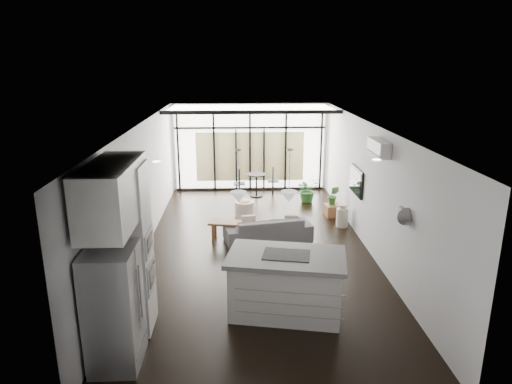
{
  "coord_description": "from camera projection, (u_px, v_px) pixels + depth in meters",
  "views": [
    {
      "loc": [
        -0.41,
        -9.56,
        4.11
      ],
      "look_at": [
        0.0,
        0.3,
        1.25
      ],
      "focal_mm": 32.0,
      "sensor_mm": 36.0,
      "label": 1
    }
  ],
  "objects": [
    {
      "name": "wall_left",
      "position": [
        141.0,
        191.0,
        9.84
      ],
      "size": [
        0.02,
        10.0,
        2.8
      ],
      "primitive_type": "cube",
      "color": "#BDBCBF",
      "rests_on": "ground"
    },
    {
      "name": "cooktop",
      "position": [
        286.0,
        255.0,
        7.44
      ],
      "size": [
        0.84,
        0.64,
        0.01
      ],
      "primitive_type": "cube",
      "rotation": [
        0.0,
        0.0,
        -0.19
      ],
      "color": "black",
      "rests_on": "island"
    },
    {
      "name": "tv",
      "position": [
        356.0,
        181.0,
        11.03
      ],
      "size": [
        0.05,
        1.1,
        0.65
      ],
      "primitive_type": "cube",
      "color": "black",
      "rests_on": "wall_right"
    },
    {
      "name": "ceiling",
      "position": [
        257.0,
        125.0,
        9.56
      ],
      "size": [
        5.0,
        10.0,
        0.0
      ],
      "primitive_type": "cube",
      "color": "white",
      "rests_on": "ground"
    },
    {
      "name": "crate",
      "position": [
        333.0,
        210.0,
        12.47
      ],
      "size": [
        0.47,
        0.47,
        0.32
      ],
      "primitive_type": "cube",
      "rotation": [
        0.0,
        0.0,
        0.13
      ],
      "color": "brown",
      "rests_on": "floor"
    },
    {
      "name": "neighbour_building",
      "position": [
        250.0,
        157.0,
        14.78
      ],
      "size": [
        3.5,
        0.02,
        1.6
      ],
      "primitive_type": "cube",
      "color": "beige",
      "rests_on": "ground"
    },
    {
      "name": "wall_front",
      "position": [
        276.0,
        309.0,
        5.15
      ],
      "size": [
        5.0,
        0.02,
        2.8
      ],
      "primitive_type": "cube",
      "color": "#BDBCBF",
      "rests_on": "ground"
    },
    {
      "name": "framed_art",
      "position": [
        137.0,
        190.0,
        9.32
      ],
      "size": [
        0.04,
        0.7,
        0.9
      ],
      "primitive_type": "cube",
      "color": "black",
      "rests_on": "wall_left"
    },
    {
      "name": "bistro_set",
      "position": [
        256.0,
        184.0,
        14.23
      ],
      "size": [
        1.7,
        1.04,
        0.76
      ],
      "primitive_type": "cube",
      "rotation": [
        0.0,
        0.0,
        0.28
      ],
      "color": "black",
      "rests_on": "floor"
    },
    {
      "name": "pendant_left",
      "position": [
        239.0,
        197.0,
        7.21
      ],
      "size": [
        0.26,
        0.26,
        0.18
      ],
      "primitive_type": "cone",
      "color": "white",
      "rests_on": "ceiling"
    },
    {
      "name": "appliance_column",
      "position": [
        126.0,
        249.0,
        6.95
      ],
      "size": [
        0.69,
        0.72,
        2.66
      ],
      "primitive_type": "cube",
      "color": "silver",
      "rests_on": "floor"
    },
    {
      "name": "pendant_right",
      "position": [
        289.0,
        197.0,
        7.25
      ],
      "size": [
        0.26,
        0.26,
        0.18
      ],
      "primitive_type": "cone",
      "color": "white",
      "rests_on": "ceiling"
    },
    {
      "name": "upper_cabinets",
      "position": [
        113.0,
        194.0,
        6.24
      ],
      "size": [
        0.62,
        1.75,
        0.86
      ],
      "primitive_type": "cube",
      "color": "silver",
      "rests_on": "wall_left"
    },
    {
      "name": "milk_can",
      "position": [
        342.0,
        215.0,
        11.63
      ],
      "size": [
        0.34,
        0.34,
        0.6
      ],
      "primitive_type": "cylinder",
      "rotation": [
        0.0,
        0.0,
        -0.11
      ],
      "color": "beige",
      "rests_on": "floor"
    },
    {
      "name": "fridge",
      "position": [
        114.0,
        308.0,
        6.22
      ],
      "size": [
        0.66,
        0.83,
        1.72
      ],
      "primitive_type": "cube",
      "color": "gray",
      "rests_on": "floor"
    },
    {
      "name": "glazing",
      "position": [
        250.0,
        148.0,
        14.63
      ],
      "size": [
        5.0,
        0.2,
        2.8
      ],
      "primitive_type": "cube",
      "color": "black",
      "rests_on": "ground"
    },
    {
      "name": "wall_back",
      "position": [
        250.0,
        147.0,
        14.74
      ],
      "size": [
        5.0,
        0.02,
        2.8
      ],
      "primitive_type": "cube",
      "color": "#BDBCBF",
      "rests_on": "ground"
    },
    {
      "name": "plant_tall",
      "position": [
        308.0,
        192.0,
        13.66
      ],
      "size": [
        0.94,
        0.98,
        0.6
      ],
      "primitive_type": "imported",
      "rotation": [
        0.0,
        0.0,
        0.43
      ],
      "color": "#2B6429",
      "rests_on": "floor"
    },
    {
      "name": "island",
      "position": [
        286.0,
        284.0,
        7.58
      ],
      "size": [
        2.1,
        1.49,
        1.05
      ],
      "primitive_type": "cube",
      "rotation": [
        0.0,
        0.0,
        -0.19
      ],
      "color": "silver",
      "rests_on": "floor"
    },
    {
      "name": "skylight",
      "position": [
        251.0,
        108.0,
        13.4
      ],
      "size": [
        4.7,
        1.9,
        0.06
      ],
      "primitive_type": "cube",
      "color": "white",
      "rests_on": "ceiling"
    },
    {
      "name": "pouf",
      "position": [
        245.0,
        209.0,
        12.42
      ],
      "size": [
        0.63,
        0.63,
        0.42
      ],
      "primitive_type": "cylinder",
      "rotation": [
        0.0,
        0.0,
        0.21
      ],
      "color": "beige",
      "rests_on": "floor"
    },
    {
      "name": "floor",
      "position": [
        257.0,
        249.0,
        10.33
      ],
      "size": [
        5.0,
        10.0,
        0.0
      ],
      "primitive_type": "cube",
      "color": "black",
      "rests_on": "ground"
    },
    {
      "name": "wall_right",
      "position": [
        370.0,
        188.0,
        10.05
      ],
      "size": [
        0.02,
        10.0,
        2.8
      ],
      "primitive_type": "cube",
      "color": "#BDBCBF",
      "rests_on": "ground"
    },
    {
      "name": "plant_crate",
      "position": [
        333.0,
        201.0,
        12.39
      ],
      "size": [
        0.45,
        0.6,
        0.24
      ],
      "primitive_type": "imported",
      "rotation": [
        0.0,
        0.0,
        -0.32
      ],
      "color": "#2B6429",
      "rests_on": "crate"
    },
    {
      "name": "sofa",
      "position": [
        268.0,
        225.0,
        10.67
      ],
      "size": [
        2.09,
        0.99,
        0.79
      ],
      "primitive_type": "imported",
      "rotation": [
        0.0,
        0.0,
        3.35
      ],
      "color": "#515153",
      "rests_on": "floor"
    },
    {
      "name": "ac_unit",
      "position": [
        379.0,
        148.0,
        8.98
      ],
      "size": [
        0.22,
        0.9,
        0.3
      ],
      "primitive_type": "cube",
      "color": "silver",
      "rests_on": "wall_right"
    },
    {
      "name": "console_bench",
      "position": [
        241.0,
        232.0,
        10.67
      ],
      "size": [
        1.54,
        0.61,
        0.48
      ],
      "primitive_type": "cube",
      "rotation": [
        0.0,
        0.0,
        -0.16
      ],
      "color": "brown",
      "rests_on": "floor"
    }
  ]
}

